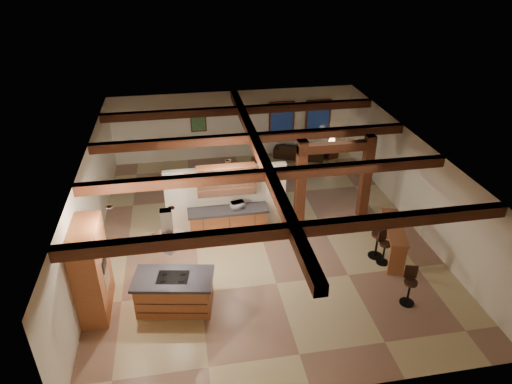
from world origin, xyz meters
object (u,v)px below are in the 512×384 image
(sofa, at_px, (299,150))
(bar_counter, at_px, (393,236))
(kitchen_island, at_px, (175,292))
(dining_table, at_px, (247,191))

(sofa, bearing_deg, bar_counter, 119.84)
(sofa, xyz_separation_m, bar_counter, (0.89, -7.26, 0.39))
(kitchen_island, relative_size, sofa, 0.99)
(dining_table, distance_m, bar_counter, 5.51)
(kitchen_island, xyz_separation_m, sofa, (5.44, 8.36, -0.18))
(sofa, height_order, bar_counter, bar_counter)
(dining_table, height_order, bar_counter, bar_counter)
(bar_counter, bearing_deg, sofa, 96.97)
(dining_table, bearing_deg, bar_counter, -42.52)
(dining_table, xyz_separation_m, sofa, (2.76, 3.15, 0.03))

